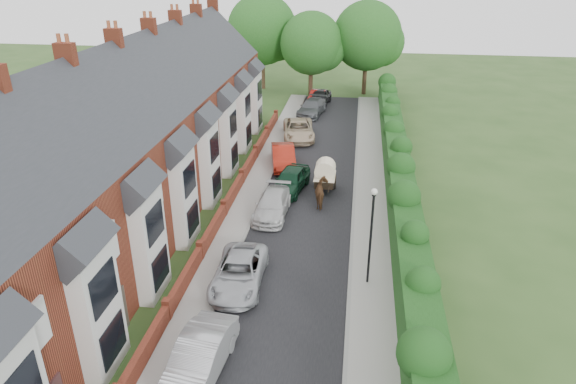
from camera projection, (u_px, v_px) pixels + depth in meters
The scene contains 24 objects.
ground at pixel (288, 331), 22.13m from camera, with size 140.00×140.00×0.00m, color #2D4C1E.
road at pixel (304, 214), 32.06m from camera, with size 6.00×58.00×0.02m, color black.
pavement_hedge_side at pixel (370, 217), 31.53m from camera, with size 2.20×58.00×0.12m, color gray.
pavement_house_side at pixel (244, 209), 32.52m from camera, with size 1.70×58.00×0.12m, color gray.
kerb_hedge_side at pixel (353, 216), 31.66m from camera, with size 0.18×58.00×0.13m, color gray.
kerb_house_side at pixel (256, 210), 32.42m from camera, with size 0.18×58.00×0.13m, color gray.
hedge at pixel (402, 196), 30.65m from camera, with size 2.10×58.00×2.85m.
terrace_row at pixel (131, 144), 30.56m from camera, with size 9.05×40.50×11.50m.
garden_wall_row at pixel (224, 210), 31.58m from camera, with size 0.35×40.35×1.10m.
lamppost at pixel (372, 225), 23.90m from camera, with size 0.32×0.32×5.16m.
tree_far_left at pixel (314, 45), 56.02m from camera, with size 7.14×6.80×9.29m.
tree_far_right at pixel (371, 38), 56.81m from camera, with size 7.98×7.60×10.31m.
tree_far_back at pixel (266, 31), 59.08m from camera, with size 8.40×8.00×10.82m.
car_silver_a at pixel (199, 358), 19.52m from camera, with size 1.69×4.83×1.59m, color #A7A6AB.
car_silver_b at pixel (239, 272), 24.93m from camera, with size 2.33×5.06×1.41m, color #B4B6BC.
car_white at pixel (272, 205), 31.66m from camera, with size 1.93×4.75×1.38m, color silver.
car_green at pixel (291, 180), 34.89m from camera, with size 1.86×4.62×1.58m, color black.
car_red at pixel (283, 156), 38.95m from camera, with size 1.67×4.78×1.58m, color maroon.
car_beige at pixel (299, 130), 44.87m from camera, with size 2.60×5.64×1.57m, color #C2AA8C.
car_grey at pixel (312, 107), 51.39m from camera, with size 2.15×5.29×1.54m, color #4C4E52.
car_black at pixel (320, 97), 54.88m from camera, with size 1.87×4.65×1.58m, color black.
horse at pixel (322, 193), 32.74m from camera, with size 0.93×2.05×1.73m, color #51341E.
horse_cart at pixel (325, 174), 34.53m from camera, with size 1.45×3.21×2.32m.
car_extra_far at pixel (317, 98), 55.09m from camera, with size 1.53×4.39×1.45m, color maroon.
Camera 1 is at (2.44, -17.35, 14.78)m, focal length 32.00 mm.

